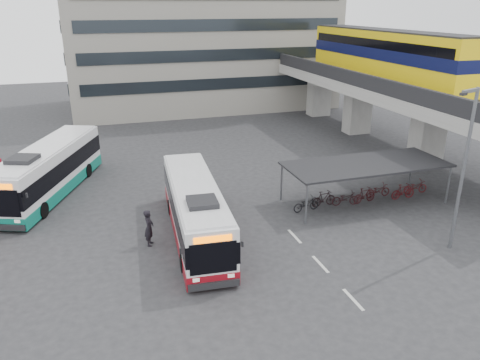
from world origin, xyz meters
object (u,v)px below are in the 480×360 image
object	(u,v)px
bus_main	(195,210)
pedestrian	(149,228)
bus_teal	(49,170)
lamp_post	(464,162)

from	to	relation	value
bus_main	pedestrian	bearing A→B (deg)	-169.19
bus_teal	lamp_post	size ratio (longest dim) A/B	1.43
bus_teal	pedestrian	distance (m)	10.41
bus_teal	bus_main	bearing A→B (deg)	-26.96
pedestrian	lamp_post	size ratio (longest dim) A/B	0.24
bus_teal	lamp_post	distance (m)	24.30
bus_main	bus_teal	bearing A→B (deg)	135.85
bus_main	lamp_post	size ratio (longest dim) A/B	1.35
bus_main	pedestrian	size ratio (longest dim) A/B	5.67
pedestrian	lamp_post	distance (m)	15.71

